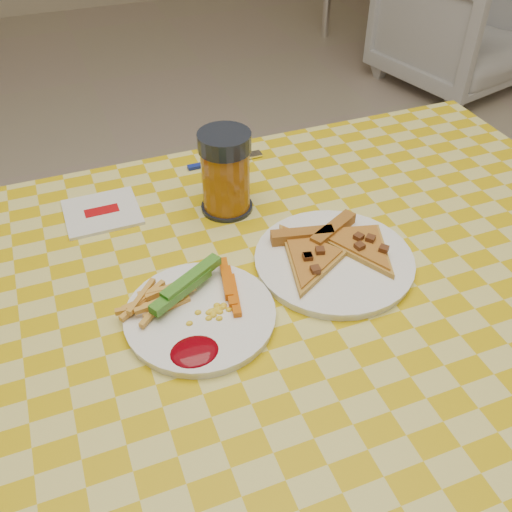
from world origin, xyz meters
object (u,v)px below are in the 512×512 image
Objects in this scene: table at (273,324)px; plate_left at (200,317)px; drink_glass at (226,173)px; plate_right at (334,262)px; bg_chair at (463,18)px.

table is 0.14m from plate_left.
plate_left reaches higher than table.
drink_glass is (0.12, 0.24, 0.07)m from plate_left.
plate_right is 0.34× the size of bg_chair.
drink_glass is at bearing -152.19° from bg_chair.
table is 0.27m from drink_glass.
table is 1.80× the size of bg_chair.
plate_right is 2.63m from bg_chair.
plate_left is 1.42× the size of drink_glass.
plate_left is (-0.12, -0.02, 0.08)m from table.
table is at bearing 8.79° from plate_left.
plate_left is 2.81m from bg_chair.
table is at bearing -148.71° from bg_chair.
bg_chair is at bearing 47.00° from plate_right.
bg_chair is at bearing 45.57° from table.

